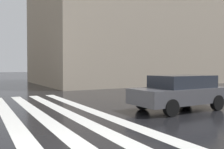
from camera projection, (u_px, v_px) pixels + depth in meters
zebra_crossing at (26, 118)px, 8.07m from camera, size 13.00×5.50×0.01m
haussmann_block_corner at (139, 6)px, 29.48m from camera, size 14.37×24.28×19.52m
car_dark_grey at (180, 91)px, 9.61m from camera, size 1.85×4.10×1.41m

